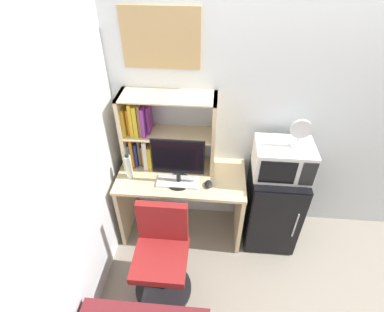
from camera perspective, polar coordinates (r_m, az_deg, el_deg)
The scene contains 13 objects.
wall_back at distance 2.87m, azimuth 27.07°, elevation 7.24°, with size 6.40×0.04×2.60m, color silver.
wall_left at distance 1.73m, azimuth -31.48°, elevation -17.67°, with size 0.04×4.40×2.60m, color silver.
desk at distance 2.90m, azimuth -1.94°, elevation -7.20°, with size 1.16×0.57×0.76m.
hutch_bookshelf at distance 2.68m, azimuth -7.31°, elevation 4.44°, with size 0.81×0.28×0.71m.
monitor at distance 2.50m, azimuth -2.68°, elevation -0.91°, with size 0.45×0.22×0.45m.
keyboard at distance 2.65m, azimuth -2.71°, elevation -4.92°, with size 0.37×0.16×0.02m, color silver.
computer_mouse at distance 2.62m, azimuth 3.12°, elevation -5.36°, with size 0.07×0.10×0.04m, color black.
water_bottle at distance 2.69m, azimuth -11.93°, elevation -1.99°, with size 0.06×0.06×0.25m.
mini_fridge at distance 3.03m, azimuth 14.93°, elevation -9.10°, with size 0.47×0.52×0.84m.
microwave at distance 2.65m, azimuth 16.86°, elevation -0.66°, with size 0.48×0.36×0.29m.
desk_fan at distance 2.51m, azimuth 19.84°, elevation 4.32°, with size 0.16×0.11×0.25m.
desk_chair at distance 2.62m, azimuth -5.70°, elevation -18.71°, with size 0.49×0.49×0.89m.
wall_corkboard at distance 2.43m, azimuth -5.95°, elevation 21.28°, with size 0.61×0.02×0.46m, color tan.
Camera 1 is at (-0.69, -2.30, 2.58)m, focal length 28.11 mm.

